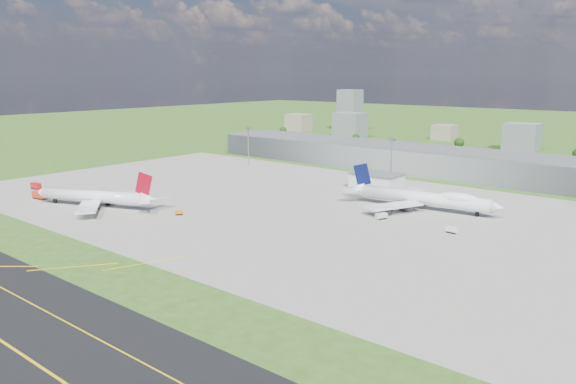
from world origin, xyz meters
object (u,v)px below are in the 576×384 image
Objects in this scene: airliner_blue_quad at (424,198)px; airliner_red_twin at (97,197)px; van_white_near at (381,216)px; tug_yellow at (179,213)px; van_white_far at (452,230)px; fire_truck at (40,196)px; crash_tender at (36,186)px.

airliner_red_twin is at bearing -148.53° from airliner_blue_quad.
airliner_blue_quad is 28.76m from van_white_near.
airliner_red_twin is 14.56× the size of tug_yellow.
airliner_red_twin is at bearing -154.78° from van_white_far.
fire_truck is at bearing 138.95° from van_white_near.
crash_tender is 104.44m from tug_yellow.
tug_yellow is 0.91× the size of van_white_far.
crash_tender is at bearing -23.65° from airliner_red_twin.
airliner_red_twin is 0.86× the size of airliner_blue_quad.
airliner_blue_quad reaches higher than van_white_near.
airliner_blue_quad is at bearing 134.03° from van_white_far.
van_white_far reaches higher than tug_yellow.
tug_yellow is (103.63, 12.92, -0.69)m from crash_tender.
airliner_blue_quad is at bearing 20.91° from crash_tender.
crash_tender is 217.86m from van_white_far.
van_white_far is at bearing 11.19° from fire_truck.
crash_tender reaches higher than van_white_far.
airliner_red_twin is at bearing 2.97° from fire_truck.
crash_tender is at bearing 136.61° from tug_yellow.
tug_yellow is at bearing 1.37° from crash_tender.
airliner_blue_quad is 13.11× the size of van_white_near.
fire_truck is at bearing -8.59° from airliner_red_twin.
fire_truck is 27.24m from crash_tender.
airliner_blue_quad reaches higher than van_white_far.
crash_tender is (-62.02, 1.72, -3.14)m from airliner_red_twin.
van_white_near is at bearing -15.63° from tug_yellow.
tug_yellow is 116.17m from van_white_far.
tug_yellow is (41.62, 14.64, -3.83)m from airliner_red_twin.
airliner_red_twin is 160.16m from van_white_far.
van_white_near is (114.31, 65.28, -3.49)m from airliner_red_twin.
van_white_near is 1.17× the size of van_white_far.
airliner_blue_quad is at bearing -5.51° from tug_yellow.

